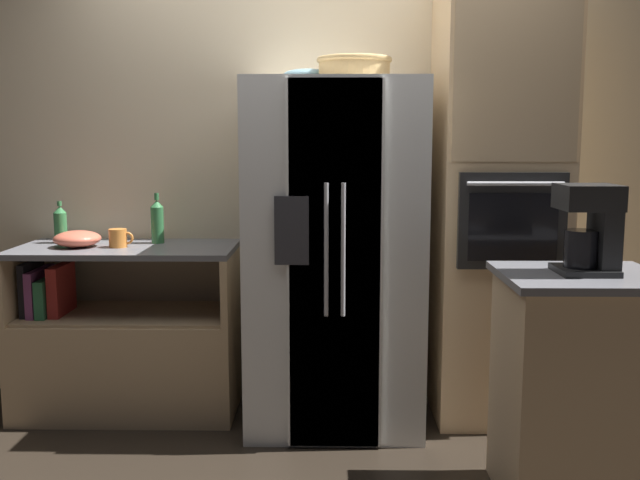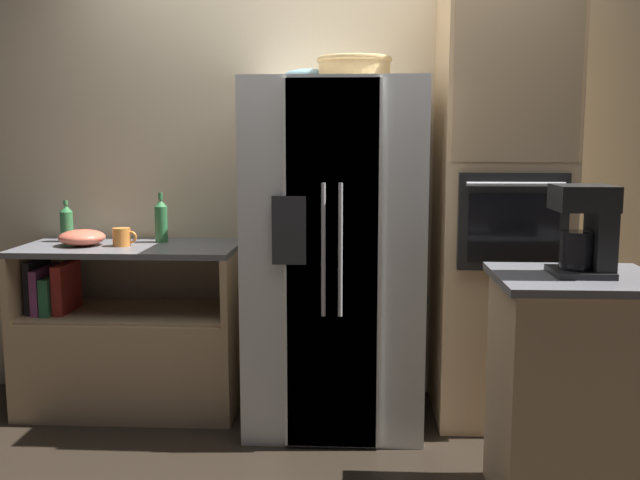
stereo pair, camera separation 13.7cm
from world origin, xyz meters
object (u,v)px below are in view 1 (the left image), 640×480
object	(u,v)px
wicker_basket	(354,67)
fruit_bowl	(307,75)
refrigerator	(334,254)
wall_oven	(497,198)
mixing_bowl	(77,239)
coffee_maker	(593,225)
mug	(119,238)
bottle_tall	(60,224)
bottle_short	(157,221)

from	to	relation	value
wicker_basket	fruit_bowl	size ratio (longest dim) A/B	1.50
refrigerator	wall_oven	size ratio (longest dim) A/B	0.76
mixing_bowl	coffee_maker	world-z (taller)	coffee_maker
wall_oven	wicker_basket	xyz separation A→B (m)	(-0.74, -0.16, 0.64)
refrigerator	fruit_bowl	world-z (taller)	fruit_bowl
mug	wicker_basket	bearing A→B (deg)	-6.96
coffee_maker	bottle_tall	bearing A→B (deg)	156.39
fruit_bowl	bottle_tall	world-z (taller)	fruit_bowl
refrigerator	bottle_tall	distance (m)	1.50
refrigerator	coffee_maker	bearing A→B (deg)	-40.86
wicker_basket	bottle_tall	bearing A→B (deg)	169.17
wicker_basket	mug	size ratio (longest dim) A/B	2.82
wall_oven	bottle_tall	distance (m)	2.32
bottle_short	mug	distance (m)	0.24
fruit_bowl	refrigerator	bearing A→B (deg)	-13.21
wall_oven	mixing_bowl	xyz separation A→B (m)	(-2.17, -0.01, -0.21)
fruit_bowl	bottle_short	size ratio (longest dim) A/B	0.89
fruit_bowl	mixing_bowl	bearing A→B (deg)	177.75
fruit_bowl	coffee_maker	bearing A→B (deg)	-38.27
mug	coffee_maker	distance (m)	2.30
wicker_basket	fruit_bowl	world-z (taller)	wicker_basket
wall_oven	fruit_bowl	distance (m)	1.15
wall_oven	mug	xyz separation A→B (m)	(-1.95, -0.02, -0.21)
bottle_tall	coffee_maker	size ratio (longest dim) A/B	0.66
wicker_basket	bottle_short	distance (m)	1.34
wall_oven	coffee_maker	distance (m)	0.95
bottle_tall	mixing_bowl	size ratio (longest dim) A/B	0.94
refrigerator	bottle_short	bearing A→B (deg)	166.75
wicker_basket	mug	world-z (taller)	wicker_basket
bottle_short	coffee_maker	distance (m)	2.22
refrigerator	fruit_bowl	xyz separation A→B (m)	(-0.14, 0.03, 0.89)
bottle_short	refrigerator	bearing A→B (deg)	-13.25
wall_oven	wicker_basket	world-z (taller)	wall_oven
fruit_bowl	bottle_tall	size ratio (longest dim) A/B	1.06
refrigerator	bottle_short	world-z (taller)	refrigerator
coffee_maker	wicker_basket	bearing A→B (deg)	138.96
wall_oven	mug	world-z (taller)	wall_oven
refrigerator	mug	distance (m)	1.12
wicker_basket	mixing_bowl	bearing A→B (deg)	173.82
mixing_bowl	bottle_tall	bearing A→B (deg)	133.89
fruit_bowl	wall_oven	bearing A→B (deg)	3.38
bottle_short	coffee_maker	world-z (taller)	coffee_maker
fruit_bowl	bottle_short	bearing A→B (deg)	166.74
bottle_tall	mixing_bowl	distance (m)	0.21
refrigerator	bottle_short	distance (m)	0.99
bottle_tall	coffee_maker	distance (m)	2.69
mixing_bowl	mug	bearing A→B (deg)	-1.80
bottle_short	wicker_basket	bearing A→B (deg)	-16.02
wicker_basket	fruit_bowl	bearing A→B (deg)	154.80
mug	mixing_bowl	size ratio (longest dim) A/B	0.53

